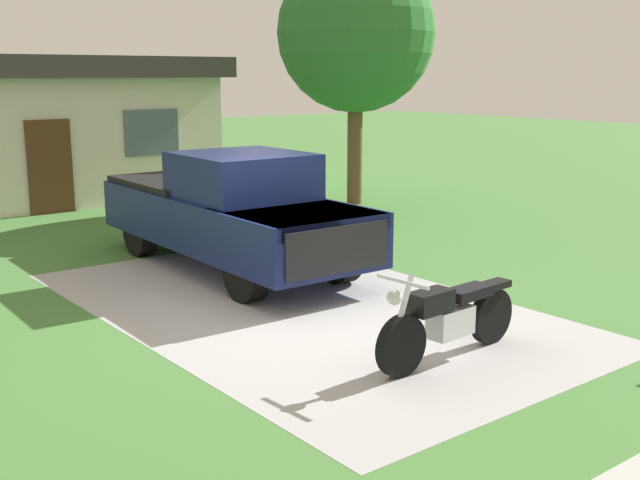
# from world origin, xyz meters

# --- Properties ---
(ground_plane) EXTENTS (80.00, 80.00, 0.00)m
(ground_plane) POSITION_xyz_m (0.00, 0.00, 0.00)
(ground_plane) COLOR #427535
(driveway_pad) EXTENTS (4.71, 7.88, 0.01)m
(driveway_pad) POSITION_xyz_m (0.00, 0.00, 0.00)
(driveway_pad) COLOR #A0A0A0
(driveway_pad) RESTS_ON ground
(motorcycle) EXTENTS (2.21, 0.70, 1.09)m
(motorcycle) POSITION_xyz_m (0.10, -2.58, 0.47)
(motorcycle) COLOR black
(motorcycle) RESTS_ON ground
(pickup_truck) EXTENTS (2.15, 5.68, 1.90)m
(pickup_truck) POSITION_xyz_m (0.45, 2.51, 0.95)
(pickup_truck) COLOR black
(pickup_truck) RESTS_ON ground
(shade_tree) EXTENTS (3.69, 3.69, 5.87)m
(shade_tree) POSITION_xyz_m (6.20, 6.09, 4.01)
(shade_tree) COLOR brown
(shade_tree) RESTS_ON ground
(neighbor_house) EXTENTS (9.60, 5.60, 3.50)m
(neighbor_house) POSITION_xyz_m (-0.04, 11.80, 1.79)
(neighbor_house) COLOR beige
(neighbor_house) RESTS_ON ground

